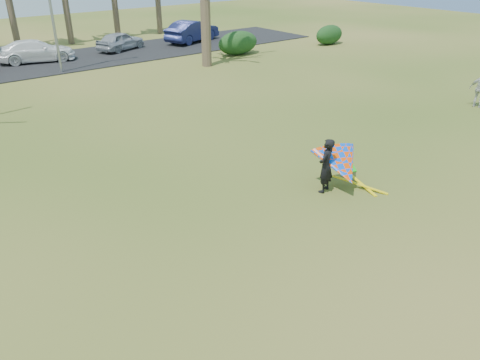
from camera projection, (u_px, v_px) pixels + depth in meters
ground at (289, 246)px, 11.97m from camera, size 100.00×100.00×0.00m
parking_strip at (13, 68)px, 29.47m from camera, size 46.00×7.00×0.06m
hedge_near at (238, 43)px, 32.95m from camera, size 3.26×1.48×1.63m
hedge_far at (329, 35)px, 36.51m from camera, size 2.65×1.25×1.47m
car_3 at (36, 51)px, 30.70m from camera, size 5.13×3.03×1.39m
car_4 at (120, 41)px, 34.20m from camera, size 4.17×2.88×1.32m
car_5 at (192, 31)px, 37.19m from camera, size 5.31×3.31×1.65m
kite_flyer at (340, 165)px, 14.35m from camera, size 2.13×2.39×2.02m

